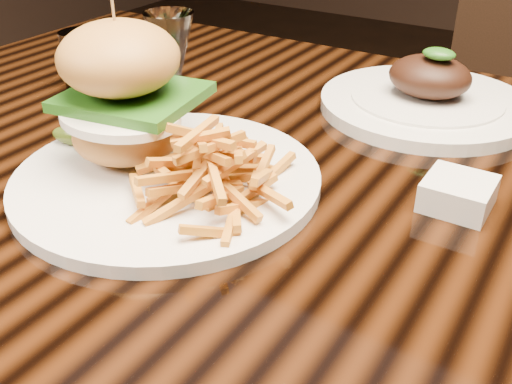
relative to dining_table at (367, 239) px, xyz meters
The scene contains 6 objects.
dining_table is the anchor object (origin of this frame).
burger_plate 0.27m from the dining_table, 148.42° to the right, with size 0.34×0.34×0.22m.
ramekin 0.13m from the dining_table, ahead, with size 0.07×0.07×0.03m, color silver.
wine_glass 0.33m from the dining_table, behind, with size 0.06×0.06×0.16m.
water_tumbler 0.52m from the dining_table, behind, with size 0.06×0.06×0.09m, color white.
far_dish 0.26m from the dining_table, 94.55° to the left, with size 0.30×0.30×0.10m.
Camera 1 is at (0.20, -0.57, 1.08)m, focal length 42.00 mm.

